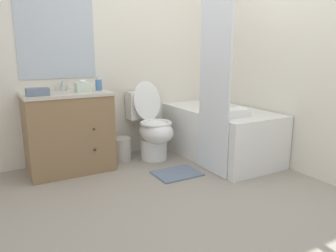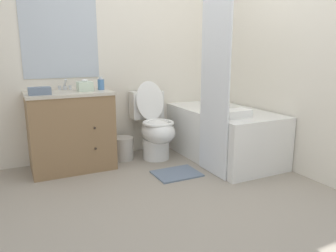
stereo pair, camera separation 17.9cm
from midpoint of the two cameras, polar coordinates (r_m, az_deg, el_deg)
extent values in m
plane|color=gray|center=(2.85, 4.33, -12.62)|extent=(14.00, 14.00, 0.00)
cube|color=silver|center=(3.97, -8.36, 13.13)|extent=(8.00, 0.05, 2.50)
cube|color=#B2BCC6|center=(3.73, -20.27, 14.93)|extent=(0.79, 0.01, 0.93)
cube|color=silver|center=(3.97, 13.81, 12.90)|extent=(0.05, 2.55, 2.50)
cube|color=olive|center=(3.57, -18.29, -1.21)|extent=(0.83, 0.53, 0.79)
cube|color=beige|center=(3.50, -18.77, 5.34)|extent=(0.85, 0.55, 0.03)
cylinder|color=white|center=(3.50, -18.73, 4.69)|extent=(0.30, 0.30, 0.10)
sphere|color=#382D23|center=(3.33, -14.27, -0.53)|extent=(0.02, 0.02, 0.02)
sphere|color=#382D23|center=(3.38, -14.07, -4.06)|extent=(0.02, 0.02, 0.02)
cylinder|color=silver|center=(3.68, -19.38, 6.19)|extent=(0.04, 0.04, 0.04)
cylinder|color=silver|center=(3.63, -19.33, 7.10)|extent=(0.02, 0.11, 0.09)
cylinder|color=silver|center=(3.67, -20.23, 6.14)|extent=(0.03, 0.03, 0.04)
cylinder|color=silver|center=(3.68, -18.54, 6.30)|extent=(0.03, 0.03, 0.04)
cylinder|color=white|center=(3.82, -3.82, -3.97)|extent=(0.31, 0.31, 0.24)
ellipsoid|color=white|center=(3.70, -3.46, -1.00)|extent=(0.36, 0.49, 0.27)
torus|color=white|center=(3.68, -3.49, 0.50)|extent=(0.36, 0.36, 0.04)
cube|color=white|center=(3.95, -5.65, 3.71)|extent=(0.39, 0.18, 0.32)
ellipsoid|color=white|center=(3.84, -4.98, 4.38)|extent=(0.34, 0.14, 0.45)
cube|color=white|center=(3.87, 7.78, -1.27)|extent=(0.77, 1.40, 0.57)
cube|color=#A8ADAE|center=(3.81, 7.91, 2.83)|extent=(0.65, 1.28, 0.01)
cube|color=white|center=(3.23, 6.52, 8.21)|extent=(0.02, 0.47, 1.92)
cylinder|color=#B7B2A8|center=(3.81, -9.56, -4.01)|extent=(0.23, 0.23, 0.26)
cube|color=silver|center=(3.48, -16.05, 6.56)|extent=(0.15, 0.14, 0.10)
ellipsoid|color=white|center=(3.48, -16.11, 7.54)|extent=(0.07, 0.04, 0.03)
cylinder|color=#4C7AB2|center=(3.57, -13.40, 6.97)|extent=(0.07, 0.07, 0.11)
cylinder|color=silver|center=(3.57, -13.46, 8.09)|extent=(0.04, 0.04, 0.03)
cube|color=slate|center=(3.32, -23.22, 5.48)|extent=(0.20, 0.12, 0.07)
cube|color=white|center=(3.40, 10.04, 2.29)|extent=(0.29, 0.18, 0.08)
cube|color=slate|center=(3.37, 0.02, -8.27)|extent=(0.45, 0.35, 0.02)
camera|label=1|loc=(0.09, -91.56, -0.36)|focal=35.00mm
camera|label=2|loc=(0.09, 88.44, 0.36)|focal=35.00mm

